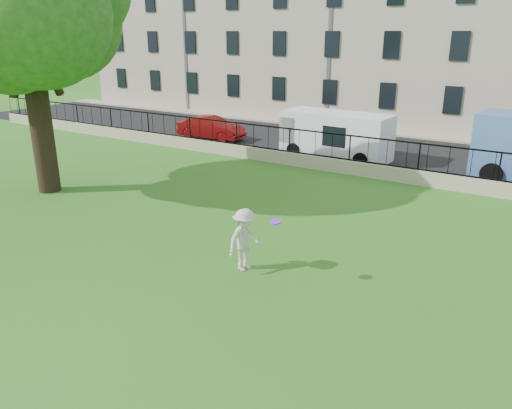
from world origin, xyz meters
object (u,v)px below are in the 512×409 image
Objects in this scene: man at (245,240)px; frisbee at (276,222)px; white_van at (336,136)px; red_sedan at (211,128)px.

frisbee reaches higher than man.
white_van reaches higher than frisbee.
frisbee is 0.05× the size of white_van.
red_sedan is (-11.01, 12.99, -0.19)m from man.
man is 1.34m from frisbee.
man is 17.03m from red_sedan.
man is at bearing 167.79° from frisbee.
white_van is (7.94, -0.27, 0.46)m from red_sedan.
red_sedan is (-12.06, 13.22, -0.98)m from frisbee.
red_sedan is 0.75× the size of white_van.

